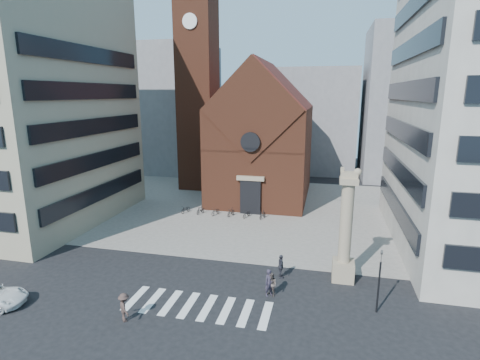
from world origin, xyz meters
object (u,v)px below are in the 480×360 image
at_px(traffic_light, 379,280).
at_px(pedestrian_2, 281,266).
at_px(pedestrian_1, 272,285).
at_px(scooter_0, 186,209).
at_px(lion_column, 345,237).
at_px(pedestrian_0, 269,283).

xyz_separation_m(traffic_light, pedestrian_2, (-6.61, 3.22, -1.36)).
bearing_deg(pedestrian_2, pedestrian_1, 162.42).
relative_size(pedestrian_2, scooter_0, 1.18).
relative_size(lion_column, pedestrian_0, 4.46).
bearing_deg(pedestrian_1, pedestrian_0, -148.93).
relative_size(lion_column, traffic_light, 2.02).
relative_size(traffic_light, scooter_0, 2.73).
distance_m(pedestrian_2, scooter_0, 18.54).
distance_m(pedestrian_1, scooter_0, 20.45).
bearing_deg(lion_column, traffic_light, -63.54).
height_order(pedestrian_2, scooter_0, pedestrian_2).
bearing_deg(scooter_0, pedestrian_1, -34.74).
relative_size(traffic_light, pedestrian_0, 2.21).
relative_size(traffic_light, pedestrian_1, 2.52).
distance_m(lion_column, pedestrian_0, 6.67).
bearing_deg(scooter_0, pedestrian_0, -35.05).
bearing_deg(traffic_light, scooter_0, 139.72).
height_order(traffic_light, pedestrian_0, traffic_light).
height_order(pedestrian_0, pedestrian_1, pedestrian_0).
xyz_separation_m(pedestrian_0, pedestrian_1, (0.16, -0.02, -0.12)).
xyz_separation_m(pedestrian_1, pedestrian_2, (0.30, 2.79, 0.07)).
bearing_deg(scooter_0, traffic_light, -23.06).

